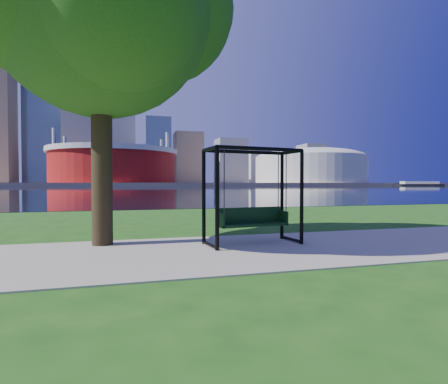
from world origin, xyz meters
name	(u,v)px	position (x,y,z in m)	size (l,w,h in m)	color
ground	(229,247)	(0.00, 0.00, 0.00)	(900.00, 900.00, 0.00)	#1E5114
path	(236,250)	(0.00, -0.50, 0.01)	(120.00, 4.00, 0.03)	#9E937F
river	(134,188)	(0.00, 102.00, 0.01)	(900.00, 180.00, 0.02)	black
far_bank	(129,184)	(0.00, 306.00, 1.00)	(900.00, 228.00, 2.00)	#937F60
stadium	(114,164)	(-10.00, 235.00, 14.23)	(83.00, 83.00, 32.00)	maroon
arena	(310,165)	(135.00, 235.00, 15.87)	(84.00, 84.00, 26.56)	beige
skyline	(124,145)	(-4.27, 319.39, 35.89)	(392.00, 66.00, 96.50)	gray
swing	(252,199)	(0.60, 0.09, 1.10)	(2.32, 1.21, 2.28)	black
barge	(419,184)	(188.37, 183.44, 1.35)	(30.85, 13.96, 2.99)	black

